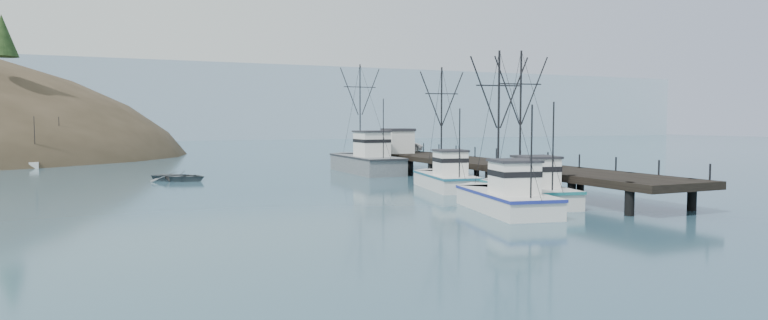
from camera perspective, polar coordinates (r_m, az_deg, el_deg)
ground at (r=34.83m, az=4.13°, el=-5.54°), size 400.00×400.00×0.00m
pier at (r=55.41m, az=9.31°, el=-0.39°), size 6.00×44.00×2.00m
distant_ridge at (r=202.21m, az=-16.11°, el=1.96°), size 360.00×40.00×26.00m
distant_ridge_far at (r=216.87m, az=-29.85°, el=1.72°), size 180.00×25.00×18.00m
moored_sailboats at (r=88.85m, az=-31.74°, el=-0.25°), size 17.35×15.99×6.35m
trawler_near at (r=42.47m, az=13.34°, el=-2.85°), size 5.11×10.71×10.86m
trawler_mid at (r=38.21m, az=11.34°, el=-3.54°), size 5.02×10.45×10.41m
trawler_far at (r=50.18m, az=5.80°, el=-1.77°), size 4.79×10.16×10.49m
work_vessel at (r=65.80m, az=-1.83°, el=-0.11°), size 4.31×14.42×12.28m
pier_shed at (r=67.83m, az=1.34°, el=1.86°), size 3.00×3.20×2.80m
pickup_truck at (r=71.16m, az=1.49°, el=1.44°), size 6.08×3.59×1.59m
motorboat at (r=59.50m, az=-18.87°, el=-1.89°), size 6.58×6.44×1.11m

